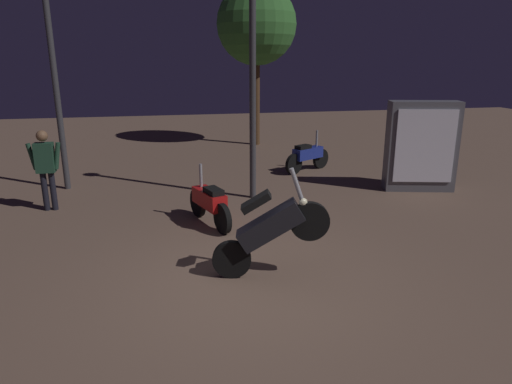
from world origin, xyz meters
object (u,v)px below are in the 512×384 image
motorcycle_black_foreground (270,229)px  kiosk_billboard (421,146)px  streetlamp_near (49,33)px  person_rider_beside (45,163)px  motorcycle_red_parked_right (209,202)px  motorcycle_blue_parked_left (308,156)px  streetlamp_far (253,57)px

motorcycle_black_foreground → kiosk_billboard: bearing=51.5°
streetlamp_near → person_rider_beside: bearing=-91.4°
streetlamp_near → kiosk_billboard: size_ratio=2.73×
motorcycle_black_foreground → person_rider_beside: bearing=145.9°
motorcycle_red_parked_right → person_rider_beside: size_ratio=0.96×
motorcycle_black_foreground → motorcycle_red_parked_right: size_ratio=1.03×
streetlamp_near → kiosk_billboard: (8.26, -1.78, -2.52)m
motorcycle_black_foreground → streetlamp_near: bearing=135.8°
person_rider_beside → kiosk_billboard: bearing=90.3°
motorcycle_blue_parked_left → person_rider_beside: person_rider_beside is taller
streetlamp_near → motorcycle_blue_parked_left: bearing=4.8°
motorcycle_black_foreground → motorcycle_red_parked_right: 2.47m
motorcycle_black_foreground → motorcycle_blue_parked_left: motorcycle_black_foreground is taller
motorcycle_red_parked_right → person_rider_beside: bearing=45.2°
motorcycle_blue_parked_left → kiosk_billboard: 3.13m
person_rider_beside → streetlamp_near: streetlamp_near is taller
motorcycle_blue_parked_left → motorcycle_red_parked_right: bearing=-160.1°
motorcycle_blue_parked_left → streetlamp_near: streetlamp_near is taller
motorcycle_black_foreground → motorcycle_blue_parked_left: size_ratio=1.11×
motorcycle_blue_parked_left → person_rider_beside: bearing=169.2°
motorcycle_blue_parked_left → kiosk_billboard: bearing=-78.7°
motorcycle_blue_parked_left → streetlamp_far: size_ratio=0.31×
motorcycle_red_parked_right → streetlamp_far: streetlamp_far is taller
motorcycle_black_foreground → person_rider_beside: size_ratio=0.99×
streetlamp_far → motorcycle_red_parked_right: bearing=-126.4°
person_rider_beside → streetlamp_far: size_ratio=0.35×
motorcycle_black_foreground → person_rider_beside: 5.42m
motorcycle_red_parked_right → kiosk_billboard: kiosk_billboard is taller
person_rider_beside → motorcycle_blue_parked_left: bearing=110.3°
motorcycle_blue_parked_left → kiosk_billboard: size_ratio=0.71×
motorcycle_red_parked_right → kiosk_billboard: 5.37m
streetlamp_near → streetlamp_far: bearing=-20.9°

